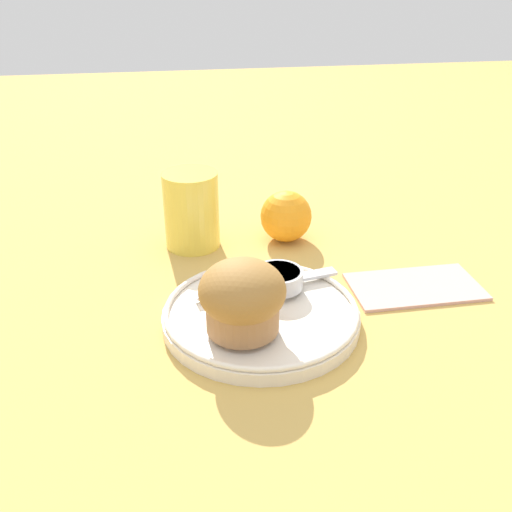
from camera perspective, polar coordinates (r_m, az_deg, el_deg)
The scene contains 9 objects.
ground_plane at distance 0.62m, azimuth 1.07°, elevation -5.98°, with size 3.00×3.00×0.00m, color tan.
plate at distance 0.60m, azimuth 0.51°, elevation -5.86°, with size 0.21×0.21×0.02m.
muffin at distance 0.55m, azimuth -1.38°, elevation -4.16°, with size 0.08×0.08×0.07m.
cream_ramekin at distance 0.63m, azimuth 2.24°, elevation -2.19°, with size 0.05×0.05×0.02m.
berry_pair at distance 0.62m, azimuth 0.05°, elevation -2.69°, with size 0.03×0.02×0.02m.
butter_knife at distance 0.63m, azimuth 1.20°, elevation -2.72°, with size 0.17×0.04×0.00m.
orange_fruit at distance 0.77m, azimuth 3.02°, elevation 3.99°, with size 0.07×0.07×0.07m.
juice_glass at distance 0.75m, azimuth -6.47°, elevation 4.60°, with size 0.07×0.07×0.10m.
folded_napkin at distance 0.69m, azimuth 15.62°, elevation -2.83°, with size 0.15×0.08×0.01m.
Camera 1 is at (-0.10, -0.50, 0.35)m, focal length 40.00 mm.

